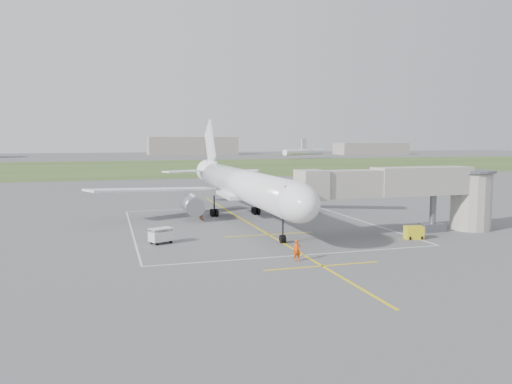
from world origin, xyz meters
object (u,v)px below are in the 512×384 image
object	(u,v)px
airliner	(242,185)
ramp_worker_wing	(201,213)
jet_bridge	(416,190)
baggage_cart	(161,236)
gpu_unit	(414,233)
ramp_worker_nose	(297,250)

from	to	relation	value
airliner	ramp_worker_wing	distance (m)	6.35
jet_bridge	baggage_cart	world-z (taller)	jet_bridge
gpu_unit	ramp_worker_wing	size ratio (longest dim) A/B	1.17
baggage_cart	ramp_worker_wing	xyz separation A→B (m)	(6.48, 13.48, 0.06)
gpu_unit	airliner	bearing A→B (deg)	138.72
airliner	jet_bridge	world-z (taller)	airliner
baggage_cart	ramp_worker_nose	world-z (taller)	ramp_worker_nose
jet_bridge	baggage_cart	size ratio (longest dim) A/B	9.20
gpu_unit	ramp_worker_nose	size ratio (longest dim) A/B	1.10
airliner	ramp_worker_nose	world-z (taller)	airliner
jet_bridge	baggage_cart	bearing A→B (deg)	175.42
ramp_worker_nose	ramp_worker_wing	bearing A→B (deg)	107.10
jet_bridge	gpu_unit	world-z (taller)	jet_bridge
ramp_worker_nose	ramp_worker_wing	world-z (taller)	ramp_worker_nose
airliner	ramp_worker_nose	xyz separation A→B (m)	(-1.34, -22.54, -3.50)
ramp_worker_nose	ramp_worker_wing	xyz separation A→B (m)	(-3.74, 23.95, -0.05)
airliner	gpu_unit	bearing A→B (deg)	-51.80
jet_bridge	airliner	bearing A→B (deg)	137.81
airliner	ramp_worker_nose	size ratio (longest dim) A/B	26.09
airliner	baggage_cart	size ratio (longest dim) A/B	18.39
gpu_unit	baggage_cart	world-z (taller)	baggage_cart
baggage_cart	ramp_worker_wing	distance (m)	14.95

